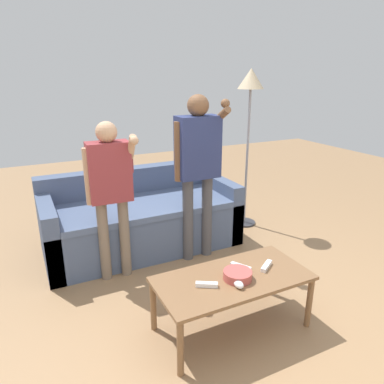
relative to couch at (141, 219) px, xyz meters
The scene contains 11 objects.
ground_plane 1.64m from the couch, 83.58° to the right, with size 12.00×12.00×0.00m, color #93704C.
couch is the anchor object (origin of this frame).
coffee_table 1.58m from the couch, 84.36° to the right, with size 1.10×0.53×0.42m.
snack_bowl 1.62m from the couch, 83.97° to the right, with size 0.20×0.20×0.06m, color #B24C47.
game_remote_nunchuk 1.70m from the couch, 85.97° to the right, with size 0.06×0.09×0.05m.
floor_lamp 1.83m from the couch, ahead, with size 0.29×0.29×1.84m.
player_right 0.96m from the couch, 48.82° to the right, with size 0.48×0.31×1.61m.
player_left 0.88m from the couch, 129.47° to the right, with size 0.42×0.34×1.42m.
game_remote_wand_near 1.60m from the couch, 92.44° to the right, with size 0.15×0.11×0.03m.
game_remote_wand_far 1.53m from the couch, 79.96° to the right, with size 0.11×0.15×0.03m.
game_remote_wand_spare 1.64m from the couch, 74.31° to the right, with size 0.15×0.12×0.03m.
Camera 1 is at (-1.25, -1.80, 1.78)m, focal length 33.38 mm.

